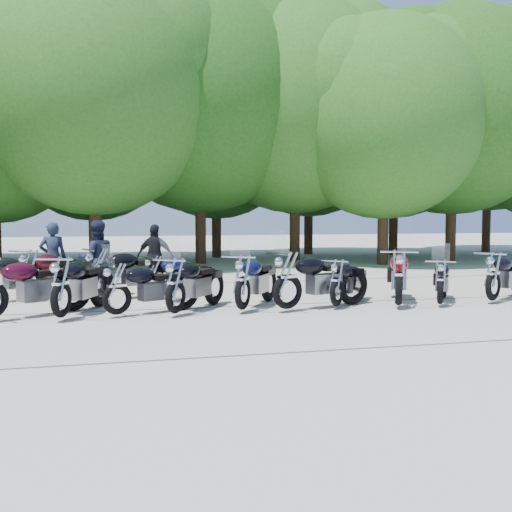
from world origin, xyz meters
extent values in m
plane|color=#A7A096|center=(0.00, 0.00, 0.00)|extent=(90.00, 90.00, 0.00)
cylinder|color=#3A2614|center=(-3.57, 11.24, 1.97)|extent=(0.44, 0.44, 3.93)
sphere|color=#357721|center=(-3.57, 11.24, 6.33)|extent=(8.70, 8.70, 8.70)
cylinder|color=#3A2614|center=(0.54, 13.09, 2.06)|extent=(0.44, 0.44, 4.13)
sphere|color=#286319|center=(0.54, 13.09, 6.64)|extent=(9.13, 9.13, 9.13)
cylinder|color=#3A2614|center=(4.61, 13.20, 2.05)|extent=(0.44, 0.44, 4.09)
sphere|color=#357721|center=(4.61, 13.20, 6.58)|extent=(9.04, 9.04, 9.04)
cylinder|color=#3A2614|center=(7.55, 10.82, 1.81)|extent=(0.44, 0.44, 3.62)
sphere|color=#357721|center=(7.55, 10.82, 5.82)|extent=(8.00, 8.00, 8.00)
cylinder|color=#3A2614|center=(11.20, 11.78, 1.99)|extent=(0.44, 0.44, 3.98)
sphere|color=#286319|center=(11.20, 11.78, 6.40)|extent=(8.79, 8.79, 8.79)
cylinder|color=#3A2614|center=(-3.76, 16.43, 1.71)|extent=(0.44, 0.44, 3.42)
sphere|color=#286319|center=(-3.76, 16.43, 5.50)|extent=(7.56, 7.56, 7.56)
cylinder|color=#3A2614|center=(1.80, 16.47, 1.78)|extent=(0.44, 0.44, 3.56)
sphere|color=#286319|center=(1.80, 16.47, 5.73)|extent=(7.88, 7.88, 7.88)
cylinder|color=#3A2614|center=(6.69, 17.47, 1.88)|extent=(0.44, 0.44, 3.76)
sphere|color=#286319|center=(6.69, 17.47, 6.04)|extent=(8.31, 8.31, 8.31)
cylinder|color=#3A2614|center=(10.68, 16.09, 1.81)|extent=(0.44, 0.44, 3.63)
sphere|color=#357721|center=(10.68, 16.09, 5.83)|extent=(8.02, 8.02, 8.02)
cylinder|color=#3A2614|center=(16.61, 17.02, 2.19)|extent=(0.44, 0.44, 4.37)
sphere|color=#286319|center=(16.61, 17.02, 7.03)|extent=(9.67, 9.67, 9.67)
imported|color=#1C213A|center=(-3.43, 3.75, 0.94)|extent=(1.04, 0.88, 1.87)
imported|color=black|center=(-1.92, 5.08, 0.87)|extent=(1.11, 0.81, 1.75)
imported|color=#1F2942|center=(-4.52, 4.68, 0.91)|extent=(0.67, 0.45, 1.82)
camera|label=1|loc=(-3.16, -11.22, 2.02)|focal=42.00mm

